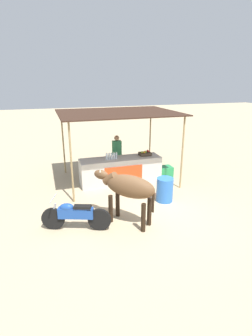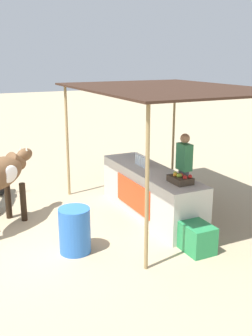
{
  "view_description": "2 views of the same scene",
  "coord_description": "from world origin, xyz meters",
  "px_view_note": "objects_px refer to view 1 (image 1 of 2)",
  "views": [
    {
      "loc": [
        -2.6,
        -6.65,
        3.72
      ],
      "look_at": [
        -0.11,
        1.18,
        0.92
      ],
      "focal_mm": 28.0,
      "sensor_mm": 36.0,
      "label": 1
    },
    {
      "loc": [
        6.64,
        -1.6,
        3.16
      ],
      "look_at": [
        0.41,
        1.44,
        1.19
      ],
      "focal_mm": 42.0,
      "sensor_mm": 36.0,
      "label": 2
    }
  ],
  "objects_px": {
    "water_barrel": "(165,190)",
    "stall_counter": "(121,170)",
    "cooler_box": "(164,172)",
    "vendor_behind_counter": "(117,155)",
    "motorcycle_parked": "(75,215)",
    "fruit_crate": "(145,154)",
    "cow": "(128,187)"
  },
  "relations": [
    {
      "from": "water_barrel",
      "to": "stall_counter",
      "type": "bearing_deg",
      "value": 114.56
    },
    {
      "from": "stall_counter",
      "to": "water_barrel",
      "type": "bearing_deg",
      "value": -65.44
    },
    {
      "from": "water_barrel",
      "to": "cooler_box",
      "type": "bearing_deg",
      "value": 64.75
    },
    {
      "from": "vendor_behind_counter",
      "to": "cooler_box",
      "type": "bearing_deg",
      "value": -26.83
    },
    {
      "from": "stall_counter",
      "to": "motorcycle_parked",
      "type": "height_order",
      "value": "stall_counter"
    },
    {
      "from": "fruit_crate",
      "to": "water_barrel",
      "type": "relative_size",
      "value": 0.57
    },
    {
      "from": "motorcycle_parked",
      "to": "water_barrel",
      "type": "bearing_deg",
      "value": 16.17
    },
    {
      "from": "fruit_crate",
      "to": "water_barrel",
      "type": "height_order",
      "value": "fruit_crate"
    },
    {
      "from": "stall_counter",
      "to": "cooler_box",
      "type": "height_order",
      "value": "stall_counter"
    },
    {
      "from": "motorcycle_parked",
      "to": "fruit_crate",
      "type": "bearing_deg",
      "value": 43.16
    },
    {
      "from": "vendor_behind_counter",
      "to": "cooler_box",
      "type": "distance_m",
      "value": 1.98
    },
    {
      "from": "cow",
      "to": "fruit_crate",
      "type": "bearing_deg",
      "value": 60.68
    },
    {
      "from": "water_barrel",
      "to": "motorcycle_parked",
      "type": "xyz_separation_m",
      "value": [
        -2.92,
        -0.85,
        0.04
      ]
    },
    {
      "from": "stall_counter",
      "to": "cow",
      "type": "relative_size",
      "value": 1.9
    },
    {
      "from": "fruit_crate",
      "to": "cow",
      "type": "height_order",
      "value": "cow"
    },
    {
      "from": "water_barrel",
      "to": "cow",
      "type": "height_order",
      "value": "cow"
    },
    {
      "from": "cow",
      "to": "stall_counter",
      "type": "bearing_deg",
      "value": 77.23
    },
    {
      "from": "vendor_behind_counter",
      "to": "cooler_box",
      "type": "xyz_separation_m",
      "value": [
        1.68,
        -0.85,
        -0.61
      ]
    },
    {
      "from": "fruit_crate",
      "to": "water_barrel",
      "type": "distance_m",
      "value": 2.09
    },
    {
      "from": "cooler_box",
      "to": "water_barrel",
      "type": "height_order",
      "value": "water_barrel"
    },
    {
      "from": "stall_counter",
      "to": "cooler_box",
      "type": "distance_m",
      "value": 1.77
    },
    {
      "from": "cooler_box",
      "to": "water_barrel",
      "type": "relative_size",
      "value": 0.78
    },
    {
      "from": "fruit_crate",
      "to": "water_barrel",
      "type": "xyz_separation_m",
      "value": [
        -0.1,
        -1.99,
        -0.65
      ]
    },
    {
      "from": "fruit_crate",
      "to": "vendor_behind_counter",
      "type": "height_order",
      "value": "vendor_behind_counter"
    },
    {
      "from": "stall_counter",
      "to": "water_barrel",
      "type": "distance_m",
      "value": 2.13
    },
    {
      "from": "vendor_behind_counter",
      "to": "fruit_crate",
      "type": "bearing_deg",
      "value": -37.48
    },
    {
      "from": "vendor_behind_counter",
      "to": "cow",
      "type": "relative_size",
      "value": 1.04
    },
    {
      "from": "stall_counter",
      "to": "vendor_behind_counter",
      "type": "relative_size",
      "value": 1.82
    },
    {
      "from": "fruit_crate",
      "to": "water_barrel",
      "type": "bearing_deg",
      "value": -92.93
    },
    {
      "from": "fruit_crate",
      "to": "motorcycle_parked",
      "type": "distance_m",
      "value": 4.19
    },
    {
      "from": "vendor_behind_counter",
      "to": "motorcycle_parked",
      "type": "bearing_deg",
      "value": -120.84
    },
    {
      "from": "water_barrel",
      "to": "fruit_crate",
      "type": "bearing_deg",
      "value": 87.07
    }
  ]
}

